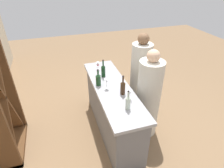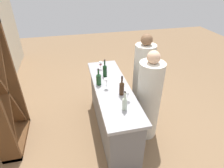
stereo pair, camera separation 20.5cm
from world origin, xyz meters
The scene contains 11 objects.
ground_plane centered at (0.00, 0.00, 0.00)m, with size 12.00×12.00×0.00m, color #846647.
bar_counter centered at (0.00, 0.00, 0.46)m, with size 1.95×0.56×0.91m.
wine_bottle_leftmost_clear_pale centered at (-0.59, -0.04, 1.02)m, with size 0.07×0.07×0.29m.
wine_bottle_second_left_amber_brown centered at (-0.24, -0.09, 1.03)m, with size 0.07×0.07×0.31m.
wine_bottle_center_olive_green centered at (0.12, 0.19, 1.02)m, with size 0.08×0.08×0.28m.
wine_bottle_second_right_dark_green centered at (0.36, 0.04, 1.03)m, with size 0.07×0.07×0.32m.
wine_glass_near_left centered at (-0.40, -0.14, 1.02)m, with size 0.08×0.08×0.15m.
wine_glass_near_center centered at (0.66, 0.07, 1.01)m, with size 0.06×0.06×0.15m.
wine_glass_near_right centered at (-0.01, 0.09, 1.03)m, with size 0.07×0.07×0.17m.
person_left_guest centered at (-0.22, -0.55, 0.72)m, with size 0.50×0.50×1.56m.
person_center_guest centered at (0.44, -0.71, 0.73)m, with size 0.50×0.50×1.60m.
Camera 1 is at (-2.45, 0.77, 2.54)m, focal length 30.28 mm.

